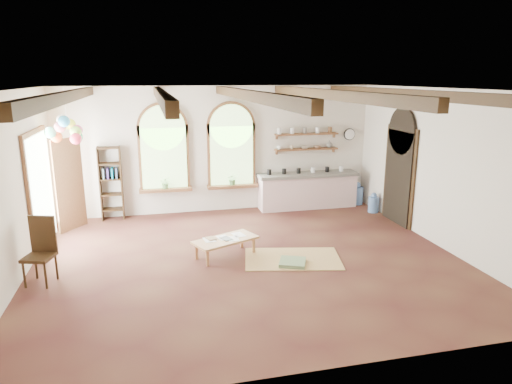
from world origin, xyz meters
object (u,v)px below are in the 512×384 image
object	(u,v)px
coffee_table	(225,241)
balloon_cluster	(67,130)
kitchen_counter	(307,190)
side_chair	(41,265)

from	to	relation	value
coffee_table	balloon_cluster	bearing A→B (deg)	146.54
kitchen_counter	coffee_table	xyz separation A→B (m)	(-2.70, -2.89, -0.16)
side_chair	kitchen_counter	bearing A→B (deg)	29.44
kitchen_counter	balloon_cluster	bearing A→B (deg)	-171.03
coffee_table	balloon_cluster	world-z (taller)	balloon_cluster
coffee_table	balloon_cluster	distance (m)	4.13
kitchen_counter	balloon_cluster	distance (m)	6.07
kitchen_counter	side_chair	size ratio (longest dim) A/B	2.34
kitchen_counter	side_chair	xyz separation A→B (m)	(-5.94, -3.35, -0.15)
kitchen_counter	side_chair	world-z (taller)	side_chair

